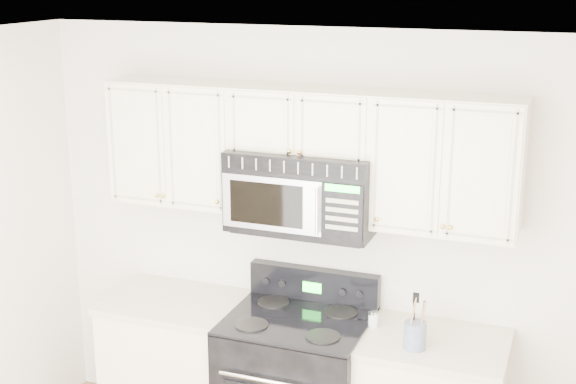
% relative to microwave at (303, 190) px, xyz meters
% --- Properties ---
extents(room, '(3.51, 3.51, 2.61)m').
position_rel_microwave_xyz_m(room, '(-0.01, -1.53, -0.38)').
color(room, '#816348').
rests_on(room, ground).
extents(base_cabinet_left, '(0.86, 0.65, 0.92)m').
position_rel_microwave_xyz_m(base_cabinet_left, '(-0.81, -0.09, -1.26)').
color(base_cabinet_left, beige).
rests_on(base_cabinet_left, ground).
extents(upper_cabinets, '(2.44, 0.37, 0.75)m').
position_rel_microwave_xyz_m(upper_cabinets, '(-0.01, 0.05, 0.25)').
color(upper_cabinets, beige).
rests_on(upper_cabinets, ground).
extents(microwave, '(0.85, 0.47, 0.47)m').
position_rel_microwave_xyz_m(microwave, '(0.00, 0.00, 0.00)').
color(microwave, black).
rests_on(microwave, ground).
extents(utensil_crock, '(0.12, 0.12, 0.33)m').
position_rel_microwave_xyz_m(utensil_crock, '(0.73, -0.23, -0.68)').
color(utensil_crock, slate).
rests_on(utensil_crock, base_cabinet_right).
extents(shaker_salt, '(0.04, 0.04, 0.09)m').
position_rel_microwave_xyz_m(shaker_salt, '(0.44, -0.06, -0.72)').
color(shaker_salt, silver).
rests_on(shaker_salt, base_cabinet_right).
extents(shaker_pepper, '(0.04, 0.04, 0.10)m').
position_rel_microwave_xyz_m(shaker_pepper, '(0.46, -0.06, -0.71)').
color(shaker_pepper, silver).
rests_on(shaker_pepper, base_cabinet_right).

